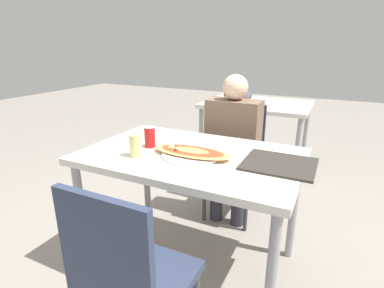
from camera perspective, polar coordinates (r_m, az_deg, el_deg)
name	(u,v)px	position (r m, az deg, el deg)	size (l,w,h in m)	color
ground_plane	(191,261)	(2.11, -0.16, -21.39)	(14.00, 14.00, 0.00)	gray
dining_table	(191,166)	(1.76, -0.18, -4.14)	(1.24, 0.79, 0.76)	silver
chair_far_seated	(236,155)	(2.44, 8.42, -2.09)	(0.40, 0.40, 0.91)	#2D3851
chair_near_camera	(129,278)	(1.28, -11.90, -23.62)	(0.40, 0.40, 0.91)	#2D3851
person_seated	(232,139)	(2.28, 7.71, 0.89)	(0.39, 0.23, 1.15)	#2D2D38
pizza_main	(192,153)	(1.68, -0.09, -1.66)	(0.46, 0.34, 0.05)	white
soda_can	(150,137)	(1.83, -8.03, 1.30)	(0.07, 0.07, 0.12)	red
drink_glass	(136,145)	(1.69, -10.70, -0.28)	(0.07, 0.07, 0.13)	#E0DB7F
serving_tray	(279,164)	(1.62, 16.26, -3.67)	(0.36, 0.32, 0.01)	#332D28
background_table	(253,107)	(3.35, 11.56, 6.84)	(1.10, 0.80, 0.88)	silver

